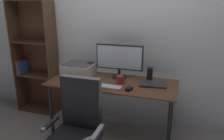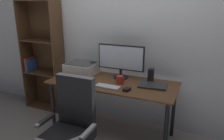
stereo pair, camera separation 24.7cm
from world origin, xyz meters
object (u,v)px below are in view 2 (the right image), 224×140
at_px(desk, 112,88).
at_px(bookshelf, 43,57).
at_px(speaker_left, 93,68).
at_px(office_chair, 70,134).
at_px(printer, 82,68).
at_px(mouse, 127,89).
at_px(monitor, 121,59).
at_px(speaker_right, 151,75).
at_px(coffee_mug, 120,80).
at_px(laptop, 153,85).
at_px(keyboard, 108,87).

height_order(desk, bookshelf, bookshelf).
distance_m(speaker_left, office_chair, 1.09).
xyz_separation_m(printer, office_chair, (0.42, -0.94, -0.36)).
relative_size(mouse, office_chair, 0.10).
distance_m(mouse, bookshelf, 1.70).
bearing_deg(bookshelf, office_chair, -42.32).
relative_size(monitor, speaker_right, 3.62).
bearing_deg(office_chair, printer, 113.86).
bearing_deg(desk, printer, 165.53).
bearing_deg(speaker_right, mouse, -114.11).
xyz_separation_m(coffee_mug, speaker_right, (0.33, 0.20, 0.04)).
distance_m(monitor, laptop, 0.54).
bearing_deg(mouse, desk, 155.82).
bearing_deg(coffee_mug, monitor, 109.23).
distance_m(desk, coffee_mug, 0.17).
bearing_deg(coffee_mug, keyboard, -115.24).
bearing_deg(speaker_left, coffee_mug, -23.02).
bearing_deg(speaker_right, office_chair, -118.41).
relative_size(speaker_left, printer, 0.42).
relative_size(laptop, speaker_right, 1.88).
distance_m(coffee_mug, laptop, 0.39).
xyz_separation_m(coffee_mug, speaker_left, (-0.47, 0.20, 0.04)).
relative_size(keyboard, laptop, 0.91).
bearing_deg(mouse, bookshelf, 174.97).
relative_size(mouse, laptop, 0.30).
height_order(mouse, printer, printer).
height_order(speaker_left, speaker_right, same).
height_order(mouse, coffee_mug, coffee_mug).
relative_size(desk, coffee_mug, 15.80).
xyz_separation_m(laptop, speaker_left, (-0.86, 0.13, 0.07)).
bearing_deg(laptop, keyboard, -158.78).
bearing_deg(bookshelf, speaker_right, -4.83).
distance_m(keyboard, printer, 0.64).
bearing_deg(office_chair, desk, 82.65).
distance_m(printer, office_chair, 1.09).
bearing_deg(printer, monitor, 5.99).
xyz_separation_m(keyboard, coffee_mug, (0.08, 0.17, 0.04)).
height_order(coffee_mug, speaker_right, speaker_right).
bearing_deg(speaker_left, mouse, -31.40).
distance_m(desk, keyboard, 0.22).
distance_m(coffee_mug, bookshelf, 1.50).
height_order(keyboard, printer, printer).
xyz_separation_m(speaker_left, printer, (-0.15, -0.05, -0.00)).
bearing_deg(mouse, monitor, 133.58).
relative_size(coffee_mug, laptop, 0.31).
relative_size(monitor, speaker_left, 3.62).
xyz_separation_m(keyboard, bookshelf, (-1.38, 0.53, 0.11)).
distance_m(desk, office_chair, 0.83).
relative_size(speaker_left, bookshelf, 0.10).
height_order(coffee_mug, laptop, coffee_mug).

